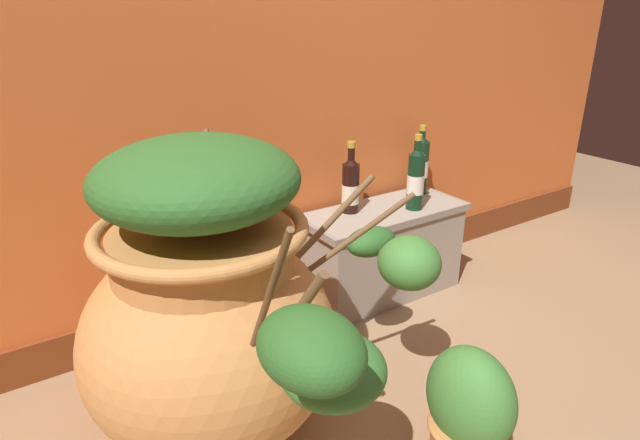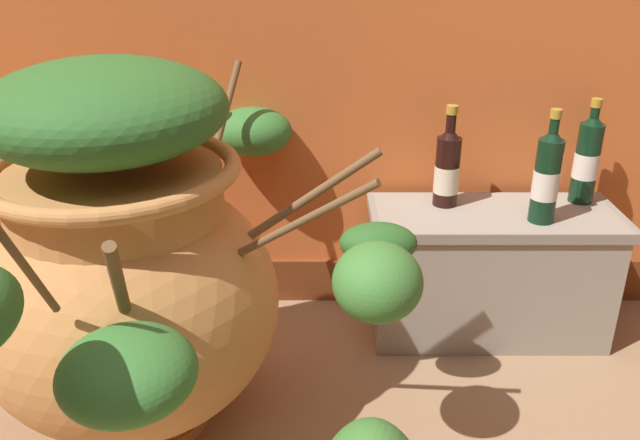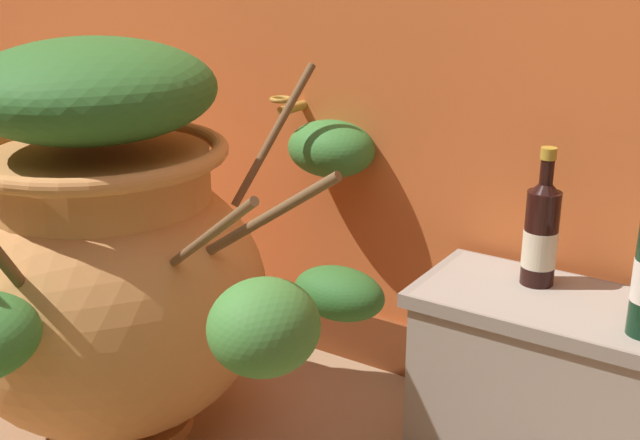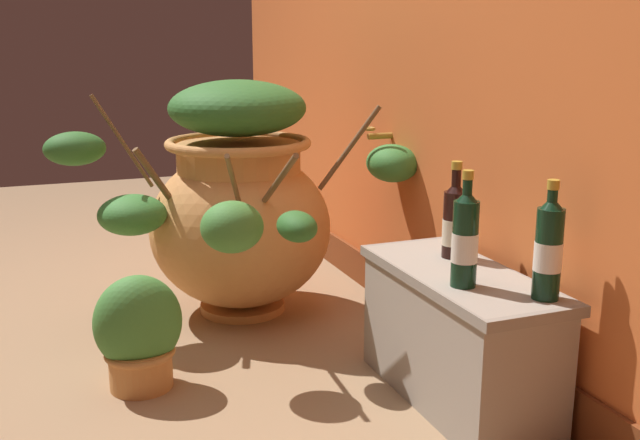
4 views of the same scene
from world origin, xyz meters
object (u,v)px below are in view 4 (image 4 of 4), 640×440
at_px(wine_bottle_left, 455,220).
at_px(wine_bottle_middle, 549,247).
at_px(wine_bottle_right, 465,237).
at_px(potted_shrub, 139,334).
at_px(terracotta_urn, 239,205).

relative_size(wine_bottle_left, wine_bottle_middle, 0.96).
relative_size(wine_bottle_right, potted_shrub, 0.88).
xyz_separation_m(wine_bottle_left, wine_bottle_right, (0.25, -0.12, 0.02)).
bearing_deg(potted_shrub, terracotta_urn, 138.57).
xyz_separation_m(wine_bottle_middle, potted_shrub, (-0.68, -0.94, -0.36)).
bearing_deg(wine_bottle_left, potted_shrub, -106.66).
bearing_deg(potted_shrub, wine_bottle_middle, 54.12).
distance_m(wine_bottle_left, wine_bottle_middle, 0.41).
height_order(wine_bottle_left, wine_bottle_right, wine_bottle_right).
bearing_deg(wine_bottle_right, wine_bottle_middle, 41.40).
bearing_deg(terracotta_urn, wine_bottle_left, 30.08).
distance_m(terracotta_urn, wine_bottle_left, 0.92).
distance_m(wine_bottle_left, wine_bottle_right, 0.27).
bearing_deg(wine_bottle_left, terracotta_urn, -149.92).
bearing_deg(potted_shrub, wine_bottle_left, 73.34).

